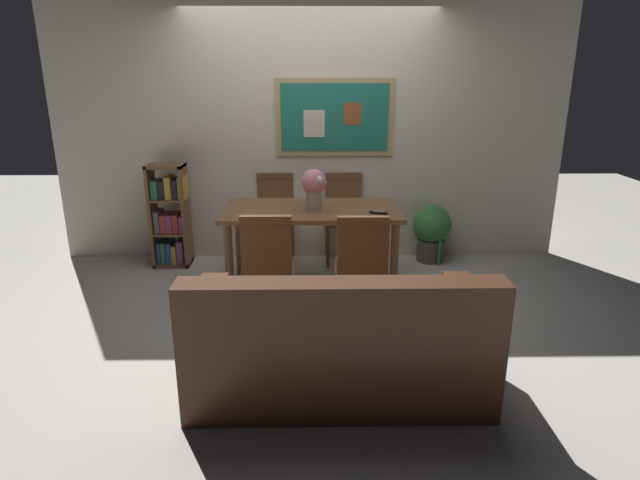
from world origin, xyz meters
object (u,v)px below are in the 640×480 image
dining_chair_far_left (275,210)px  leather_couch (338,347)px  dining_chair_near_left (268,259)px  dining_chair_far_right (344,210)px  tv_remote (379,213)px  dining_table (312,219)px  bookshelf (170,218)px  potted_ivy (432,231)px  flower_vase (314,186)px  dining_chair_near_right (361,260)px

dining_chair_far_left → leather_couch: bearing=-77.8°
dining_chair_far_left → dining_chair_near_left: bearing=-88.5°
dining_chair_far_right → tv_remote: (0.24, -0.96, 0.22)m
dining_table → bookshelf: (-1.43, 0.63, -0.15)m
dining_chair_far_left → potted_ivy: size_ratio=1.51×
dining_table → flower_vase: (0.02, -0.05, 0.31)m
dining_chair_far_right → bookshelf: (-1.76, -0.13, -0.04)m
dining_chair_far_right → bookshelf: bearing=-175.8°
dining_table → leather_couch: leather_couch is taller
dining_chair_far_right → potted_ivy: 0.94m
leather_couch → tv_remote: size_ratio=11.12×
dining_chair_far_right → dining_chair_near_right: (0.04, -1.53, 0.00)m
flower_vase → dining_chair_far_left: bearing=115.9°
dining_chair_far_right → leather_couch: bearing=-94.1°
dining_table → flower_vase: size_ratio=4.37×
dining_table → potted_ivy: 1.47m
leather_couch → potted_ivy: leather_couch is taller
leather_couch → flower_vase: bearing=94.7°
dining_table → flower_vase: 0.32m
leather_couch → bookshelf: bookshelf is taller
leather_couch → bookshelf: (-1.59, 2.32, 0.19)m
bookshelf → flower_vase: 1.67m
bookshelf → tv_remote: bearing=-22.5°
dining_table → bookshelf: bearing=156.4°
dining_chair_near_left → flower_vase: bearing=62.7°
dining_chair_near_left → dining_chair_far_right: bearing=65.9°
leather_couch → tv_remote: (0.41, 1.49, 0.45)m
dining_chair_far_left → dining_chair_near_left: 1.52m
dining_chair_near_right → dining_chair_near_left: bearing=177.4°
bookshelf → potted_ivy: (2.68, 0.08, -0.17)m
dining_chair_far_left → leather_couch: (0.54, -2.47, -0.23)m
dining_chair_near_left → potted_ivy: 2.16m
potted_ivy → bookshelf: bearing=-178.4°
dining_chair_far_right → potted_ivy: size_ratio=1.51×
dining_chair_near_left → bookshelf: (-1.09, 1.37, -0.04)m
dining_chair_near_left → dining_chair_near_right: same height
potted_ivy → dining_chair_far_right: bearing=176.6°
dining_table → dining_chair_far_left: size_ratio=1.72×
dining_table → dining_chair_near_right: bearing=-64.1°
dining_table → dining_chair_near_right: 0.87m
dining_table → leather_couch: size_ratio=0.87×
dining_chair_near_left → flower_vase: 0.89m
dining_chair_near_right → potted_ivy: 1.73m
dining_chair_near_left → leather_couch: (0.50, -0.95, -0.23)m
dining_chair_far_right → bookshelf: bookshelf is taller
flower_vase → potted_ivy: bearing=31.3°
dining_chair_far_right → dining_chair_near_right: same height
flower_vase → dining_table: bearing=115.5°
leather_couch → flower_vase: 1.78m
dining_chair_near_right → tv_remote: dining_chair_near_right is taller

